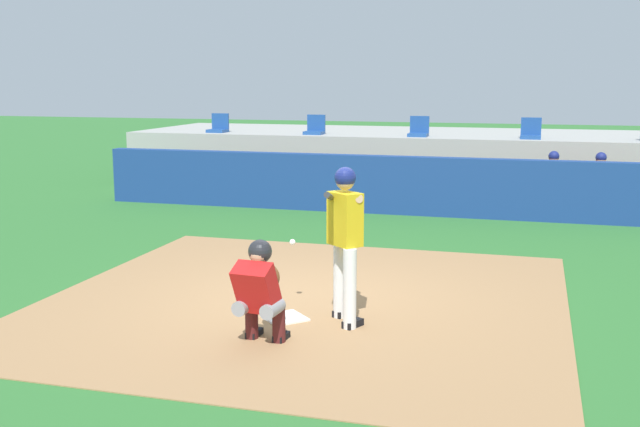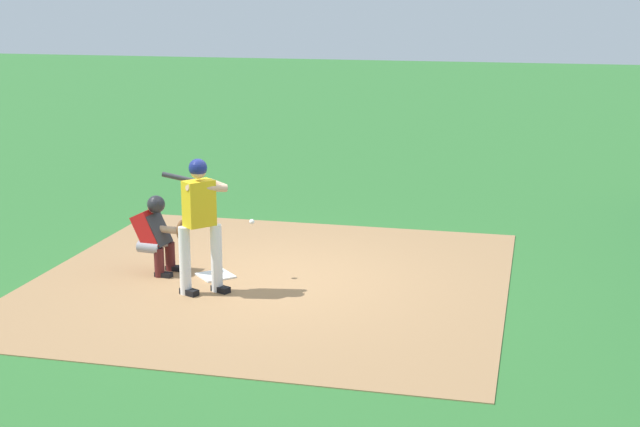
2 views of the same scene
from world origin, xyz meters
name	(u,v)px [view 2 (image 2 of 2)]	position (x,y,z in m)	size (l,w,h in m)	color
ground_plane	(271,281)	(0.00, 0.00, 0.00)	(80.00, 80.00, 0.00)	#2D6B2D
dirt_infield	(271,281)	(0.00, 0.00, 0.01)	(6.40, 6.40, 0.01)	#9E754C
home_plate	(215,275)	(0.00, -0.80, 0.02)	(0.44, 0.44, 0.02)	white
batter_at_plate	(200,217)	(0.69, -0.73, 1.04)	(0.50, 0.91, 1.80)	silver
catcher_crouched	(158,232)	(0.01, -1.63, 0.61)	(0.51, 1.73, 1.13)	gray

